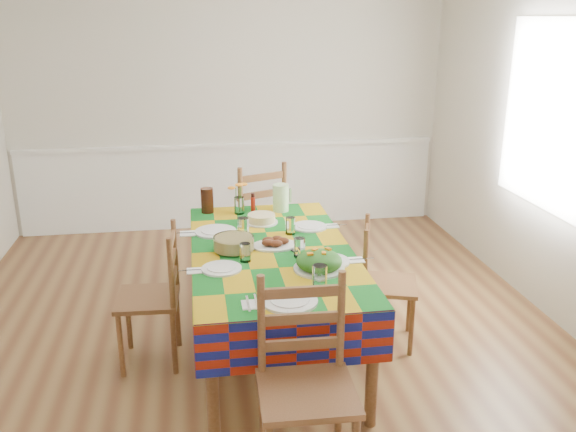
# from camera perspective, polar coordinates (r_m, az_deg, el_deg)

# --- Properties ---
(room) EXTENTS (4.58, 5.08, 2.78)m
(room) POSITION_cam_1_polar(r_m,az_deg,el_deg) (4.00, -3.18, 5.88)
(room) COLOR brown
(room) RESTS_ON ground
(wainscot) EXTENTS (4.41, 0.06, 0.92)m
(wainscot) POSITION_cam_1_polar(r_m,az_deg,el_deg) (6.62, -5.29, 3.10)
(wainscot) COLOR white
(wainscot) RESTS_ON room
(window_right) EXTENTS (0.00, 1.40, 1.40)m
(window_right) POSITION_cam_1_polar(r_m,az_deg,el_deg) (4.99, 23.07, 8.69)
(window_right) COLOR white
(window_right) RESTS_ON room
(dining_table) EXTENTS (1.04, 1.94, 0.75)m
(dining_table) POSITION_cam_1_polar(r_m,az_deg,el_deg) (4.03, -1.52, -4.17)
(dining_table) COLOR brown
(dining_table) RESTS_ON room
(setting_near_head) EXTENTS (0.49, 0.33, 0.14)m
(setting_near_head) POSITION_cam_1_polar(r_m,az_deg,el_deg) (3.31, 1.09, -7.15)
(setting_near_head) COLOR white
(setting_near_head) RESTS_ON dining_table
(setting_left_near) EXTENTS (0.44, 0.26, 0.12)m
(setting_left_near) POSITION_cam_1_polar(r_m,az_deg,el_deg) (3.72, -5.51, -4.35)
(setting_left_near) COLOR white
(setting_left_near) RESTS_ON dining_table
(setting_left_far) EXTENTS (0.53, 0.32, 0.14)m
(setting_left_far) POSITION_cam_1_polar(r_m,az_deg,el_deg) (4.26, -5.97, -1.32)
(setting_left_far) COLOR white
(setting_left_far) RESTS_ON dining_table
(setting_right_near) EXTENTS (0.49, 0.28, 0.13)m
(setting_right_near) POSITION_cam_1_polar(r_m,az_deg,el_deg) (3.80, 2.92, -3.76)
(setting_right_near) COLOR white
(setting_right_near) RESTS_ON dining_table
(setting_right_far) EXTENTS (0.47, 0.27, 0.12)m
(setting_right_far) POSITION_cam_1_polar(r_m,az_deg,el_deg) (4.33, 1.46, -0.95)
(setting_right_far) COLOR white
(setting_right_far) RESTS_ON dining_table
(meat_platter) EXTENTS (0.31, 0.22, 0.06)m
(meat_platter) POSITION_cam_1_polar(r_m,az_deg,el_deg) (4.02, -1.26, -2.55)
(meat_platter) COLOR white
(meat_platter) RESTS_ON dining_table
(salad_platter) EXTENTS (0.31, 0.31, 0.13)m
(salad_platter) POSITION_cam_1_polar(r_m,az_deg,el_deg) (3.66, 2.93, -4.31)
(salad_platter) COLOR white
(salad_platter) RESTS_ON dining_table
(pasta_bowl) EXTENTS (0.26, 0.26, 0.10)m
(pasta_bowl) POSITION_cam_1_polar(r_m,az_deg,el_deg) (3.96, -5.10, -2.59)
(pasta_bowl) COLOR white
(pasta_bowl) RESTS_ON dining_table
(cake) EXTENTS (0.24, 0.24, 0.07)m
(cake) POSITION_cam_1_polar(r_m,az_deg,el_deg) (4.48, -2.50, -0.27)
(cake) COLOR white
(cake) RESTS_ON dining_table
(serving_utensils) EXTENTS (0.13, 0.30, 0.01)m
(serving_utensils) POSITION_cam_1_polar(r_m,az_deg,el_deg) (3.90, 1.32, -3.54)
(serving_utensils) COLOR black
(serving_utensils) RESTS_ON dining_table
(flower_vase) EXTENTS (0.16, 0.13, 0.25)m
(flower_vase) POSITION_cam_1_polar(r_m,az_deg,el_deg) (4.67, -4.61, 1.44)
(flower_vase) COLOR white
(flower_vase) RESTS_ON dining_table
(hot_sauce) EXTENTS (0.04, 0.04, 0.15)m
(hot_sauce) POSITION_cam_1_polar(r_m,az_deg,el_deg) (4.73, -3.29, 1.28)
(hot_sauce) COLOR #B71D0E
(hot_sauce) RESTS_ON dining_table
(green_pitcher) EXTENTS (0.12, 0.12, 0.21)m
(green_pitcher) POSITION_cam_1_polar(r_m,az_deg,el_deg) (4.73, -0.68, 1.72)
(green_pitcher) COLOR #BDF0A9
(green_pitcher) RESTS_ON dining_table
(tea_pitcher) EXTENTS (0.10, 0.10, 0.19)m
(tea_pitcher) POSITION_cam_1_polar(r_m,az_deg,el_deg) (4.74, -7.57, 1.46)
(tea_pitcher) COLOR #33150B
(tea_pitcher) RESTS_ON dining_table
(name_card) EXTENTS (0.09, 0.03, 0.02)m
(name_card) POSITION_cam_1_polar(r_m,az_deg,el_deg) (3.15, 0.77, -9.03)
(name_card) COLOR white
(name_card) RESTS_ON dining_table
(chair_near) EXTENTS (0.47, 0.45, 1.04)m
(chair_near) POSITION_cam_1_polar(r_m,az_deg,el_deg) (3.04, 1.66, -15.66)
(chair_near) COLOR brown
(chair_near) RESTS_ON room
(chair_far) EXTENTS (0.59, 0.58, 1.06)m
(chair_far) POSITION_cam_1_polar(r_m,az_deg,el_deg) (5.21, -3.09, -0.62)
(chair_far) COLOR brown
(chair_far) RESTS_ON room
(chair_left) EXTENTS (0.41, 0.43, 0.93)m
(chair_left) POSITION_cam_1_polar(r_m,az_deg,el_deg) (4.09, -12.38, -7.48)
(chair_left) COLOR brown
(chair_left) RESTS_ON room
(chair_right) EXTENTS (0.48, 0.49, 0.89)m
(chair_right) POSITION_cam_1_polar(r_m,az_deg,el_deg) (4.29, 8.89, -6.32)
(chair_right) COLOR brown
(chair_right) RESTS_ON room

